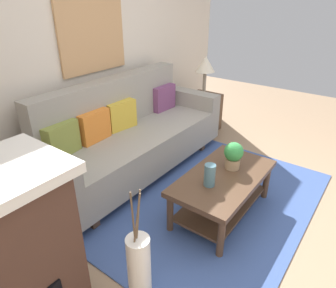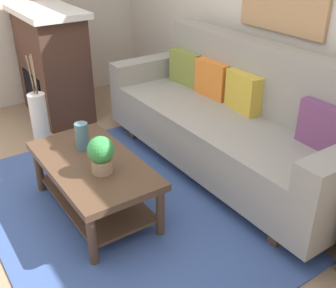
# 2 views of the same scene
# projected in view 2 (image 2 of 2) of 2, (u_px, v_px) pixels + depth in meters

# --- Properties ---
(ground_plane) EXTENTS (9.03, 9.03, 0.00)m
(ground_plane) POSITION_uv_depth(u_px,v_px,m) (56.00, 235.00, 2.85)
(ground_plane) COLOR #9E7F60
(wall_back) EXTENTS (5.03, 0.10, 2.70)m
(wall_back) POSITION_uv_depth(u_px,v_px,m) (290.00, 3.00, 3.26)
(wall_back) COLOR beige
(wall_back) RESTS_ON ground_plane
(area_rug) EXTENTS (2.53, 1.77, 0.01)m
(area_rug) POSITION_uv_depth(u_px,v_px,m) (120.00, 209.00, 3.09)
(area_rug) COLOR #3D5693
(area_rug) RESTS_ON ground_plane
(couch) EXTENTS (2.48, 0.84, 1.08)m
(couch) POSITION_uv_depth(u_px,v_px,m) (230.00, 123.00, 3.44)
(couch) COLOR gray
(couch) RESTS_ON ground_plane
(throw_pillow_olive) EXTENTS (0.37, 0.17, 0.32)m
(throw_pillow_olive) POSITION_uv_depth(u_px,v_px,m) (186.00, 68.00, 3.96)
(throw_pillow_olive) COLOR olive
(throw_pillow_olive) RESTS_ON couch
(throw_pillow_orange) EXTENTS (0.37, 0.14, 0.32)m
(throw_pillow_orange) POSITION_uv_depth(u_px,v_px,m) (213.00, 79.00, 3.68)
(throw_pillow_orange) COLOR orange
(throw_pillow_orange) RESTS_ON couch
(throw_pillow_mustard) EXTENTS (0.37, 0.17, 0.32)m
(throw_pillow_mustard) POSITION_uv_depth(u_px,v_px,m) (243.00, 92.00, 3.39)
(throw_pillow_mustard) COLOR gold
(throw_pillow_mustard) RESTS_ON couch
(throw_pillow_plum) EXTENTS (0.36, 0.13, 0.32)m
(throw_pillow_plum) POSITION_uv_depth(u_px,v_px,m) (323.00, 126.00, 2.81)
(throw_pillow_plum) COLOR #7A4270
(throw_pillow_plum) RESTS_ON couch
(coffee_table) EXTENTS (1.10, 0.60, 0.43)m
(coffee_table) POSITION_uv_depth(u_px,v_px,m) (94.00, 175.00, 2.94)
(coffee_table) COLOR #513826
(coffee_table) RESTS_ON ground_plane
(tabletop_vase) EXTENTS (0.10, 0.10, 0.20)m
(tabletop_vase) POSITION_uv_depth(u_px,v_px,m) (82.00, 136.00, 3.01)
(tabletop_vase) COLOR slate
(tabletop_vase) RESTS_ON coffee_table
(potted_plant_tabletop) EXTENTS (0.18, 0.18, 0.26)m
(potted_plant_tabletop) POSITION_uv_depth(u_px,v_px,m) (101.00, 154.00, 2.70)
(potted_plant_tabletop) COLOR tan
(potted_plant_tabletop) RESTS_ON coffee_table
(fireplace) EXTENTS (1.02, 0.58, 1.16)m
(fireplace) POSITION_uv_depth(u_px,v_px,m) (53.00, 64.00, 4.39)
(fireplace) COLOR #472D23
(fireplace) RESTS_ON ground_plane
(floor_vase) EXTENTS (0.16, 0.16, 0.56)m
(floor_vase) POSITION_uv_depth(u_px,v_px,m) (40.00, 122.00, 3.81)
(floor_vase) COLOR white
(floor_vase) RESTS_ON ground_plane
(floor_vase_branch_a) EXTENTS (0.04, 0.03, 0.36)m
(floor_vase_branch_a) POSITION_uv_depth(u_px,v_px,m) (33.00, 76.00, 3.58)
(floor_vase_branch_a) COLOR brown
(floor_vase_branch_a) RESTS_ON floor_vase
(floor_vase_branch_b) EXTENTS (0.03, 0.02, 0.36)m
(floor_vase_branch_b) POSITION_uv_depth(u_px,v_px,m) (34.00, 74.00, 3.61)
(floor_vase_branch_b) COLOR brown
(floor_vase_branch_b) RESTS_ON floor_vase
(floor_vase_branch_c) EXTENTS (0.05, 0.05, 0.36)m
(floor_vase_branch_c) POSITION_uv_depth(u_px,v_px,m) (30.00, 75.00, 3.59)
(floor_vase_branch_c) COLOR brown
(floor_vase_branch_c) RESTS_ON floor_vase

